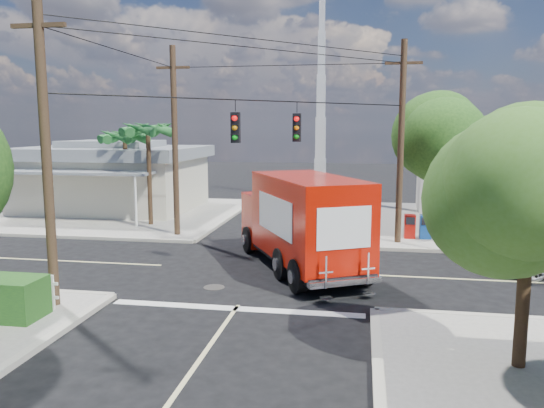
# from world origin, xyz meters

# --- Properties ---
(ground) EXTENTS (120.00, 120.00, 0.00)m
(ground) POSITION_xyz_m (0.00, 0.00, 0.00)
(ground) COLOR black
(ground) RESTS_ON ground
(sidewalk_ne) EXTENTS (14.12, 14.12, 0.14)m
(sidewalk_ne) POSITION_xyz_m (10.88, 10.88, 0.07)
(sidewalk_ne) COLOR gray
(sidewalk_ne) RESTS_ON ground
(sidewalk_nw) EXTENTS (14.12, 14.12, 0.14)m
(sidewalk_nw) POSITION_xyz_m (-10.88, 10.88, 0.07)
(sidewalk_nw) COLOR gray
(sidewalk_nw) RESTS_ON ground
(road_markings) EXTENTS (32.00, 32.00, 0.01)m
(road_markings) POSITION_xyz_m (0.00, -1.47, 0.01)
(road_markings) COLOR beige
(road_markings) RESTS_ON ground
(building_ne) EXTENTS (11.80, 10.20, 4.50)m
(building_ne) POSITION_xyz_m (12.50, 11.97, 2.32)
(building_ne) COLOR silver
(building_ne) RESTS_ON sidewalk_ne
(building_nw) EXTENTS (10.80, 10.20, 4.30)m
(building_nw) POSITION_xyz_m (-12.00, 12.46, 2.22)
(building_nw) COLOR beige
(building_nw) RESTS_ON sidewalk_nw
(radio_tower) EXTENTS (0.80, 0.80, 17.00)m
(radio_tower) POSITION_xyz_m (0.50, 20.00, 5.64)
(radio_tower) COLOR silver
(radio_tower) RESTS_ON ground
(tree_ne_front) EXTENTS (4.21, 4.14, 6.66)m
(tree_ne_front) POSITION_xyz_m (7.21, 6.76, 4.77)
(tree_ne_front) COLOR #422D1C
(tree_ne_front) RESTS_ON sidewalk_ne
(tree_ne_back) EXTENTS (3.77, 3.66, 5.82)m
(tree_ne_back) POSITION_xyz_m (9.81, 8.96, 4.19)
(tree_ne_back) COLOR #422D1C
(tree_ne_back) RESTS_ON sidewalk_ne
(tree_se) EXTENTS (3.67, 3.54, 5.62)m
(tree_se) POSITION_xyz_m (7.01, -7.24, 4.04)
(tree_se) COLOR #422D1C
(tree_se) RESTS_ON sidewalk_se
(palm_nw_front) EXTENTS (3.01, 3.08, 5.59)m
(palm_nw_front) POSITION_xyz_m (-7.50, 7.50, 5.04)
(palm_nw_front) COLOR #422D1C
(palm_nw_front) RESTS_ON sidewalk_nw
(palm_nw_back) EXTENTS (3.01, 3.08, 5.19)m
(palm_nw_back) POSITION_xyz_m (-9.50, 9.00, 4.67)
(palm_nw_back) COLOR #422D1C
(palm_nw_back) RESTS_ON sidewalk_nw
(utility_poles) EXTENTS (12.00, 10.68, 9.00)m
(utility_poles) POSITION_xyz_m (-1.58, 1.60, 4.67)
(utility_poles) COLOR #473321
(utility_poles) RESTS_ON ground
(vending_boxes) EXTENTS (1.90, 0.50, 1.10)m
(vending_boxes) POSITION_xyz_m (6.50, 6.20, 0.69)
(vending_boxes) COLOR #A8110A
(vending_boxes) RESTS_ON sidewalk_ne
(delivery_truck) EXTENTS (5.88, 8.32, 3.53)m
(delivery_truck) POSITION_xyz_m (1.35, 0.48, 1.79)
(delivery_truck) COLOR black
(delivery_truck) RESTS_ON ground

